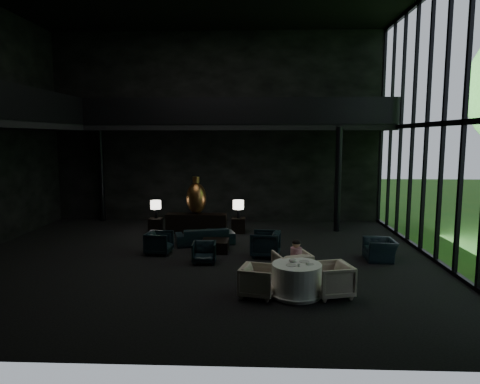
{
  "coord_description": "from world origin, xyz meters",
  "views": [
    {
      "loc": [
        1.71,
        -12.36,
        3.63
      ],
      "look_at": [
        1.19,
        0.5,
        1.96
      ],
      "focal_mm": 32.0,
      "sensor_mm": 36.0,
      "label": 1
    }
  ],
  "objects_px": {
    "dining_table": "(296,282)",
    "child": "(296,252)",
    "window_armchair": "(380,248)",
    "dining_chair_west": "(258,279)",
    "table_lamp_left": "(156,206)",
    "sofa": "(205,234)",
    "side_table_left": "(156,225)",
    "dining_chair_east": "(332,277)",
    "bronze_urn": "(196,198)",
    "lounge_armchair_east": "(265,241)",
    "coffee_table": "(215,246)",
    "console": "(196,223)",
    "table_lamp_right": "(238,205)",
    "side_table_right": "(238,225)",
    "dining_chair_north": "(292,264)",
    "lounge_armchair_west": "(159,242)",
    "lounge_armchair_south": "(204,253)"
  },
  "relations": [
    {
      "from": "dining_table",
      "to": "child",
      "type": "relative_size",
      "value": 2.09
    },
    {
      "from": "window_armchair",
      "to": "dining_chair_west",
      "type": "height_order",
      "value": "dining_chair_west"
    },
    {
      "from": "table_lamp_left",
      "to": "dining_chair_west",
      "type": "height_order",
      "value": "table_lamp_left"
    },
    {
      "from": "sofa",
      "to": "dining_table",
      "type": "xyz_separation_m",
      "value": [
        2.67,
        -4.62,
        -0.03
      ]
    },
    {
      "from": "side_table_left",
      "to": "dining_chair_east",
      "type": "xyz_separation_m",
      "value": [
        5.62,
        -6.5,
        0.2
      ]
    },
    {
      "from": "dining_table",
      "to": "bronze_urn",
      "type": "bearing_deg",
      "value": 116.52
    },
    {
      "from": "side_table_left",
      "to": "table_lamp_left",
      "type": "relative_size",
      "value": 0.77
    },
    {
      "from": "side_table_left",
      "to": "lounge_armchair_east",
      "type": "xyz_separation_m",
      "value": [
        4.16,
        -3.29,
        0.21
      ]
    },
    {
      "from": "dining_chair_east",
      "to": "coffee_table",
      "type": "bearing_deg",
      "value": -155.34
    },
    {
      "from": "side_table_left",
      "to": "window_armchair",
      "type": "relative_size",
      "value": 0.61
    },
    {
      "from": "coffee_table",
      "to": "console",
      "type": "bearing_deg",
      "value": 110.15
    },
    {
      "from": "dining_chair_west",
      "to": "child",
      "type": "bearing_deg",
      "value": -27.63
    },
    {
      "from": "bronze_urn",
      "to": "table_lamp_left",
      "type": "bearing_deg",
      "value": 174.42
    },
    {
      "from": "bronze_urn",
      "to": "dining_chair_east",
      "type": "relative_size",
      "value": 1.54
    },
    {
      "from": "table_lamp_right",
      "to": "dining_table",
      "type": "relative_size",
      "value": 0.53
    },
    {
      "from": "bronze_urn",
      "to": "side_table_right",
      "type": "height_order",
      "value": "bronze_urn"
    },
    {
      "from": "window_armchair",
      "to": "table_lamp_right",
      "type": "bearing_deg",
      "value": -126.67
    },
    {
      "from": "side_table_left",
      "to": "dining_chair_west",
      "type": "distance_m",
      "value": 7.65
    },
    {
      "from": "dining_chair_north",
      "to": "dining_chair_east",
      "type": "bearing_deg",
      "value": 115.14
    },
    {
      "from": "lounge_armchair_east",
      "to": "lounge_armchair_west",
      "type": "bearing_deg",
      "value": -84.33
    },
    {
      "from": "console",
      "to": "lounge_armchair_south",
      "type": "distance_m",
      "value": 3.99
    },
    {
      "from": "dining_chair_north",
      "to": "coffee_table",
      "type": "bearing_deg",
      "value": -68.41
    },
    {
      "from": "side_table_left",
      "to": "dining_chair_east",
      "type": "relative_size",
      "value": 0.57
    },
    {
      "from": "console",
      "to": "coffee_table",
      "type": "bearing_deg",
      "value": -69.85
    },
    {
      "from": "table_lamp_right",
      "to": "sofa",
      "type": "bearing_deg",
      "value": -121.05
    },
    {
      "from": "sofa",
      "to": "lounge_armchair_east",
      "type": "distance_m",
      "value": 2.46
    },
    {
      "from": "side_table_left",
      "to": "lounge_armchair_south",
      "type": "bearing_deg",
      "value": -59.4
    },
    {
      "from": "console",
      "to": "lounge_armchair_west",
      "type": "xyz_separation_m",
      "value": [
        -0.74,
        -3.0,
        0.01
      ]
    },
    {
      "from": "table_lamp_left",
      "to": "dining_table",
      "type": "bearing_deg",
      "value": -53.89
    },
    {
      "from": "dining_chair_west",
      "to": "bronze_urn",
      "type": "bearing_deg",
      "value": 33.49
    },
    {
      "from": "bronze_urn",
      "to": "coffee_table",
      "type": "relative_size",
      "value": 1.68
    },
    {
      "from": "side_table_left",
      "to": "dining_chair_north",
      "type": "distance_m",
      "value": 7.35
    },
    {
      "from": "side_table_left",
      "to": "dining_chair_north",
      "type": "xyz_separation_m",
      "value": [
        4.79,
        -5.57,
        0.22
      ]
    },
    {
      "from": "table_lamp_right",
      "to": "lounge_armchair_west",
      "type": "bearing_deg",
      "value": -128.18
    },
    {
      "from": "sofa",
      "to": "dining_chair_north",
      "type": "height_order",
      "value": "dining_chair_north"
    },
    {
      "from": "coffee_table",
      "to": "window_armchair",
      "type": "bearing_deg",
      "value": -8.5
    },
    {
      "from": "console",
      "to": "side_table_left",
      "type": "bearing_deg",
      "value": 175.82
    },
    {
      "from": "dining_chair_east",
      "to": "dining_chair_north",
      "type": "bearing_deg",
      "value": -152.71
    },
    {
      "from": "table_lamp_left",
      "to": "lounge_armchair_south",
      "type": "xyz_separation_m",
      "value": [
        2.38,
        -4.13,
        -0.7
      ]
    },
    {
      "from": "dining_table",
      "to": "dining_chair_east",
      "type": "height_order",
      "value": "dining_chair_east"
    },
    {
      "from": "child",
      "to": "coffee_table",
      "type": "bearing_deg",
      "value": -49.27
    },
    {
      "from": "bronze_urn",
      "to": "side_table_left",
      "type": "xyz_separation_m",
      "value": [
        -1.6,
        0.05,
        -1.07
      ]
    },
    {
      "from": "lounge_armchair_west",
      "to": "dining_chair_north",
      "type": "distance_m",
      "value": 4.64
    },
    {
      "from": "lounge_armchair_south",
      "to": "dining_chair_east",
      "type": "distance_m",
      "value": 4.07
    },
    {
      "from": "lounge_armchair_west",
      "to": "window_armchair",
      "type": "height_order",
      "value": "lounge_armchair_west"
    },
    {
      "from": "coffee_table",
      "to": "child",
      "type": "xyz_separation_m",
      "value": [
        2.32,
        -2.69,
        0.57
      ]
    },
    {
      "from": "side_table_left",
      "to": "console",
      "type": "bearing_deg",
      "value": -4.18
    },
    {
      "from": "lounge_armchair_east",
      "to": "dining_chair_west",
      "type": "height_order",
      "value": "lounge_armchair_east"
    },
    {
      "from": "console",
      "to": "lounge_armchair_west",
      "type": "height_order",
      "value": "lounge_armchair_west"
    },
    {
      "from": "side_table_right",
      "to": "lounge_armchair_south",
      "type": "height_order",
      "value": "lounge_armchair_south"
    }
  ]
}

